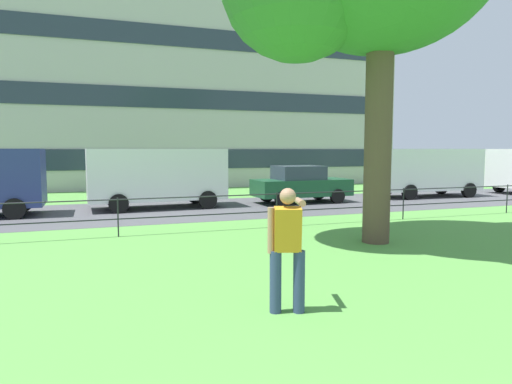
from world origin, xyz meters
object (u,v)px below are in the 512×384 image
Objects in this scene: car_dark_green_center at (301,184)px; panel_van_left at (426,170)px; apartment_building_background at (175,58)px; person_thrower at (287,246)px; panel_van_right at (158,175)px.

car_dark_green_center is 0.80× the size of panel_van_left.
panel_van_left is 0.19× the size of apartment_building_background.
apartment_building_background is (3.08, 26.99, 7.66)m from person_thrower.
panel_van_left is at bearing 2.27° from car_dark_green_center.
apartment_building_background reaches higher than person_thrower.
panel_van_right is at bearing 91.01° from person_thrower.
panel_van_right is at bearing -102.24° from apartment_building_background.
panel_van_left is (12.17, 11.84, 0.35)m from person_thrower.
car_dark_green_center is 17.46m from apartment_building_background.
panel_van_right is 1.25× the size of car_dark_green_center.
panel_van_left is at bearing -59.04° from apartment_building_background.
person_thrower is 0.06× the size of apartment_building_background.
apartment_building_background is at bearing 120.96° from panel_van_left.
car_dark_green_center is at bearing -177.73° from panel_van_left.
car_dark_green_center is at bearing 64.09° from person_thrower.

